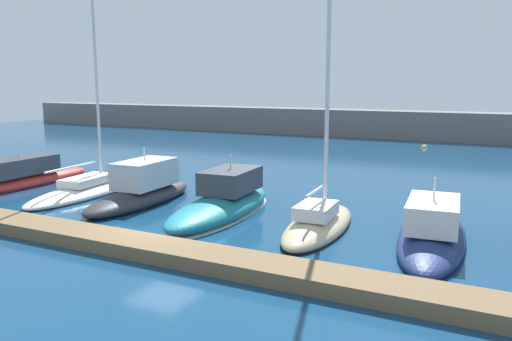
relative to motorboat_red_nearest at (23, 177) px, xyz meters
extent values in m
plane|color=navy|center=(14.13, -4.81, -0.51)|extent=(120.00, 120.00, 0.00)
cube|color=brown|center=(14.13, -6.69, -0.25)|extent=(32.61, 1.71, 0.51)
cube|color=slate|center=(14.13, 37.63, 1.03)|extent=(108.00, 3.68, 3.07)
ellipsoid|color=#B72D28|center=(0.00, -0.01, -0.30)|extent=(2.74, 10.15, 1.01)
cube|color=#333842|center=(0.00, -0.16, 0.71)|extent=(2.17, 4.45, 1.02)
cube|color=black|center=(-0.05, 1.52, 0.87)|extent=(1.86, 1.15, 0.57)
cylinder|color=silver|center=(0.00, -0.16, 1.76)|extent=(0.08, 0.08, 1.07)
ellipsoid|color=white|center=(5.26, 0.09, -0.37)|extent=(3.57, 9.56, 0.85)
ellipsoid|color=black|center=(5.26, 0.09, -0.49)|extent=(3.60, 9.66, 0.12)
cylinder|color=silver|center=(5.15, 1.24, 7.61)|extent=(0.16, 0.16, 15.10)
cylinder|color=silver|center=(5.38, -1.14, 1.19)|extent=(0.50, 3.95, 0.11)
cube|color=silver|center=(5.27, 0.00, 0.27)|extent=(1.84, 3.24, 0.42)
ellipsoid|color=#2D2D33|center=(9.48, -0.53, -0.22)|extent=(2.79, 8.25, 1.06)
cube|color=silver|center=(9.46, -0.08, 1.00)|extent=(2.09, 3.56, 1.37)
cube|color=black|center=(9.42, 0.71, 1.21)|extent=(1.77, 0.95, 0.77)
cylinder|color=silver|center=(9.46, -0.08, 2.02)|extent=(0.08, 0.08, 0.67)
ellipsoid|color=#19707F|center=(14.34, -0.60, -0.15)|extent=(3.42, 9.11, 1.13)
ellipsoid|color=silver|center=(14.34, -0.60, -0.49)|extent=(3.45, 9.20, 0.12)
cube|color=#333842|center=(14.26, 0.46, 0.96)|extent=(2.29, 3.42, 1.09)
cube|color=black|center=(14.25, 0.71, 1.13)|extent=(1.90, 0.95, 0.61)
cylinder|color=silver|center=(14.26, 0.46, 1.88)|extent=(0.08, 0.08, 0.74)
ellipsoid|color=beige|center=(19.36, -0.97, -0.32)|extent=(2.68, 7.19, 1.02)
ellipsoid|color=black|center=(19.36, -0.97, -0.49)|extent=(2.71, 7.26, 0.12)
cylinder|color=silver|center=(19.30, -0.07, 6.45)|extent=(0.18, 0.18, 12.52)
cylinder|color=silver|center=(19.40, -1.60, 1.31)|extent=(0.28, 2.38, 0.13)
cube|color=silver|center=(19.39, -1.42, 0.47)|extent=(1.55, 2.22, 0.55)
ellipsoid|color=navy|center=(23.87, -0.55, -0.33)|extent=(3.32, 9.14, 1.14)
cube|color=silver|center=(23.91, -0.99, 0.76)|extent=(2.16, 3.57, 1.05)
cube|color=black|center=(23.74, 0.77, 0.92)|extent=(1.73, 1.01, 0.59)
cylinder|color=silver|center=(23.91, -0.99, 1.72)|extent=(0.08, 0.08, 0.87)
sphere|color=yellow|center=(18.67, 30.05, -0.51)|extent=(0.57, 0.57, 0.57)
camera|label=1|loc=(26.53, -20.79, 5.64)|focal=36.03mm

